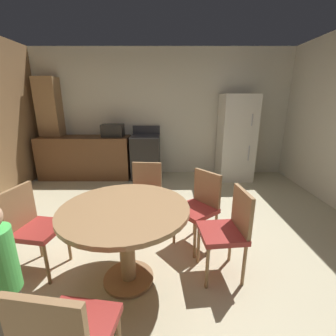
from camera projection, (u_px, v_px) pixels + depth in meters
ground_plane at (157, 255)px, 2.51m from camera, size 14.00×14.00×0.00m
wall_back at (162, 114)px, 5.07m from camera, size 5.83×0.12×2.70m
kitchen_counter at (86, 157)px, 4.94m from camera, size 1.91×0.60×0.90m
pantry_column at (52, 128)px, 4.94m from camera, size 0.44×0.36×2.10m
oven_range at (146, 156)px, 4.94m from camera, size 0.60×0.60×1.10m
refrigerator at (236, 138)px, 4.77m from camera, size 0.68×0.68×1.76m
microwave at (113, 130)px, 4.78m from camera, size 0.44×0.32×0.26m
dining_table at (126, 224)px, 2.00m from camera, size 1.12×1.12×0.76m
chair_north at (146, 192)px, 2.93m from camera, size 0.44×0.44×0.87m
chair_east at (229, 228)px, 2.12m from camera, size 0.44×0.44×0.87m
chair_west at (32, 224)px, 2.18m from camera, size 0.46×0.46×0.87m
chair_northeast at (200, 204)px, 2.60m from camera, size 0.56×0.56×0.87m
person_child at (1, 279)px, 1.41m from camera, size 0.31×0.31×1.09m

